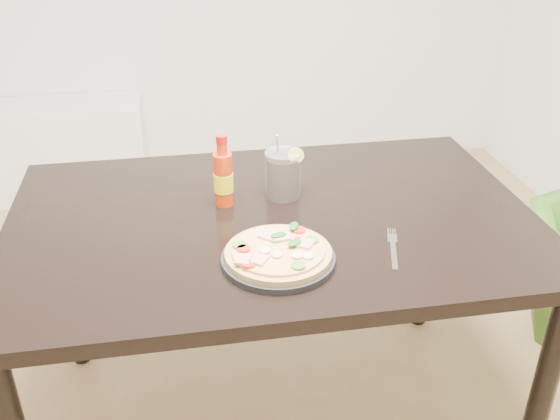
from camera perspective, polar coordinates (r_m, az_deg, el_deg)
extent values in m
cube|color=black|center=(1.68, -0.70, -1.07)|extent=(1.40, 0.90, 0.04)
cylinder|color=black|center=(1.82, 22.74, -15.69)|extent=(0.06, 0.06, 0.71)
cylinder|color=black|center=(2.23, -18.90, -5.91)|extent=(0.06, 0.06, 0.71)
cylinder|color=black|center=(2.36, 13.34, -3.03)|extent=(0.06, 0.06, 0.71)
cylinder|color=black|center=(1.47, -0.16, -4.49)|extent=(0.27, 0.27, 0.02)
cylinder|color=tan|center=(1.46, -0.16, -4.00)|extent=(0.25, 0.25, 0.01)
cylinder|color=#EEB667|center=(1.45, -0.16, -3.65)|extent=(0.22, 0.22, 0.01)
cube|color=pink|center=(1.49, 0.15, -2.51)|extent=(0.04, 0.04, 0.01)
cube|color=pink|center=(1.47, 2.36, -3.09)|extent=(0.05, 0.05, 0.01)
cube|color=pink|center=(1.50, -1.12, -2.37)|extent=(0.05, 0.05, 0.01)
cube|color=pink|center=(1.41, -1.94, -4.57)|extent=(0.05, 0.05, 0.01)
cube|color=pink|center=(1.41, -3.35, -4.56)|extent=(0.05, 0.05, 0.01)
cylinder|color=red|center=(1.48, 1.79, -2.86)|extent=(0.03, 0.03, 0.01)
cylinder|color=red|center=(1.39, -2.89, -4.96)|extent=(0.03, 0.03, 0.01)
cylinder|color=red|center=(1.52, 1.77, -1.84)|extent=(0.03, 0.03, 0.01)
cylinder|color=red|center=(1.45, -3.35, -3.56)|extent=(0.03, 0.03, 0.01)
cylinder|color=#4B842C|center=(1.46, -3.73, -3.22)|extent=(0.03, 0.03, 0.01)
cylinder|color=#4B842C|center=(1.48, -0.39, -2.65)|extent=(0.03, 0.03, 0.01)
cylinder|color=#4B842C|center=(1.48, 2.91, -2.76)|extent=(0.03, 0.03, 0.01)
cylinder|color=#4B842C|center=(1.39, 1.70, -5.12)|extent=(0.03, 0.03, 0.01)
ellipsoid|color=white|center=(1.42, 1.56, -4.15)|extent=(0.03, 0.03, 0.01)
ellipsoid|color=white|center=(1.44, -1.42, -3.70)|extent=(0.03, 0.03, 0.01)
ellipsoid|color=white|center=(1.50, -0.45, -2.29)|extent=(0.03, 0.03, 0.01)
ellipsoid|color=white|center=(1.42, -0.30, -4.07)|extent=(0.03, 0.03, 0.01)
ellipsoid|color=white|center=(1.42, 2.58, -4.20)|extent=(0.03, 0.03, 0.01)
ellipsoid|color=#17621B|center=(1.52, 1.27, -1.45)|extent=(0.03, 0.05, 0.00)
ellipsoid|color=#17621B|center=(1.46, 1.33, -2.98)|extent=(0.05, 0.04, 0.00)
ellipsoid|color=#17621B|center=(1.49, -0.16, -2.26)|extent=(0.04, 0.03, 0.00)
cylinder|color=red|center=(1.70, -5.19, 2.78)|extent=(0.07, 0.07, 0.15)
cylinder|color=yellow|center=(1.70, -5.18, 2.55)|extent=(0.05, 0.05, 0.05)
cylinder|color=red|center=(1.66, -5.33, 5.60)|extent=(0.03, 0.03, 0.03)
cylinder|color=red|center=(1.65, -5.37, 6.46)|extent=(0.03, 0.03, 0.02)
cylinder|color=black|center=(1.74, 0.26, 3.04)|extent=(0.09, 0.09, 0.12)
cylinder|color=silver|center=(1.74, 0.26, 3.29)|extent=(0.10, 0.10, 0.13)
cylinder|color=#F2E059|center=(1.70, 1.48, 5.01)|extent=(0.04, 0.01, 0.04)
cylinder|color=#B2B2B7|center=(1.73, -0.12, 4.55)|extent=(0.03, 0.06, 0.17)
cube|color=silver|center=(1.51, 10.38, -4.16)|extent=(0.05, 0.12, 0.00)
cube|color=silver|center=(1.58, 10.23, -2.60)|extent=(0.03, 0.05, 0.00)
cube|color=silver|center=(1.61, 9.85, -1.98)|extent=(0.01, 0.03, 0.00)
cube|color=silver|center=(1.61, 10.06, -1.99)|extent=(0.01, 0.03, 0.00)
cube|color=silver|center=(1.61, 10.28, -2.00)|extent=(0.01, 0.03, 0.00)
cube|color=silver|center=(1.61, 10.49, -2.01)|extent=(0.01, 0.03, 0.00)
cube|color=white|center=(3.60, -23.45, 4.83)|extent=(1.40, 0.34, 0.50)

